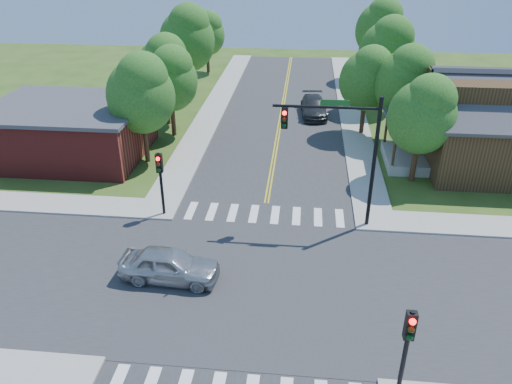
# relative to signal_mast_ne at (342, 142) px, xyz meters

# --- Properties ---
(ground) EXTENTS (100.00, 100.00, 0.00)m
(ground) POSITION_rel_signal_mast_ne_xyz_m (-3.91, -5.59, -4.85)
(ground) COLOR #2F4A17
(ground) RESTS_ON ground
(road_ns) EXTENTS (10.00, 90.00, 0.04)m
(road_ns) POSITION_rel_signal_mast_ne_xyz_m (-3.91, -5.59, -4.83)
(road_ns) COLOR #2D2D30
(road_ns) RESTS_ON ground
(road_ew) EXTENTS (90.00, 10.00, 0.04)m
(road_ew) POSITION_rel_signal_mast_ne_xyz_m (-3.91, -5.59, -4.83)
(road_ew) COLOR #2D2D30
(road_ew) RESTS_ON ground
(intersection_patch) EXTENTS (10.20, 10.20, 0.06)m
(intersection_patch) POSITION_rel_signal_mast_ne_xyz_m (-3.91, -5.59, -4.85)
(intersection_patch) COLOR #2D2D30
(intersection_patch) RESTS_ON ground
(sidewalk_ne) EXTENTS (40.00, 40.00, 0.14)m
(sidewalk_ne) POSITION_rel_signal_mast_ne_xyz_m (11.90, 10.23, -4.78)
(sidewalk_ne) COLOR #9E9B93
(sidewalk_ne) RESTS_ON ground
(sidewalk_nw) EXTENTS (40.00, 40.00, 0.14)m
(sidewalk_nw) POSITION_rel_signal_mast_ne_xyz_m (-19.73, 10.23, -4.78)
(sidewalk_nw) COLOR #9E9B93
(sidewalk_nw) RESTS_ON ground
(crosswalk_north) EXTENTS (8.85, 2.00, 0.01)m
(crosswalk_north) POSITION_rel_signal_mast_ne_xyz_m (-3.91, 0.61, -4.80)
(crosswalk_north) COLOR white
(crosswalk_north) RESTS_ON ground
(centerline) EXTENTS (0.30, 90.00, 0.01)m
(centerline) POSITION_rel_signal_mast_ne_xyz_m (-3.91, -5.59, -4.80)
(centerline) COLOR gold
(centerline) RESTS_ON ground
(signal_mast_ne) EXTENTS (5.30, 0.42, 7.20)m
(signal_mast_ne) POSITION_rel_signal_mast_ne_xyz_m (0.00, 0.00, 0.00)
(signal_mast_ne) COLOR black
(signal_mast_ne) RESTS_ON ground
(signal_pole_se) EXTENTS (0.34, 0.42, 3.80)m
(signal_pole_se) POSITION_rel_signal_mast_ne_xyz_m (1.69, -11.21, -2.19)
(signal_pole_se) COLOR black
(signal_pole_se) RESTS_ON ground
(signal_pole_nw) EXTENTS (0.34, 0.42, 3.80)m
(signal_pole_nw) POSITION_rel_signal_mast_ne_xyz_m (-9.51, -0.01, -2.19)
(signal_pole_nw) COLOR black
(signal_pole_nw) RESTS_ON ground
(house_ne) EXTENTS (13.05, 8.80, 7.11)m
(house_ne) POSITION_rel_signal_mast_ne_xyz_m (11.19, 8.65, -1.52)
(house_ne) COLOR #332312
(house_ne) RESTS_ON ground
(building_nw) EXTENTS (10.40, 8.40, 3.73)m
(building_nw) POSITION_rel_signal_mast_ne_xyz_m (-18.11, 7.61, -2.97)
(building_nw) COLOR maroon
(building_nw) RESTS_ON ground
(tree_e_a) EXTENTS (4.09, 3.89, 6.95)m
(tree_e_a) POSITION_rel_signal_mast_ne_xyz_m (5.15, 5.82, -0.30)
(tree_e_a) COLOR #382314
(tree_e_a) RESTS_ON ground
(tree_e_b) EXTENTS (4.32, 4.10, 7.34)m
(tree_e_b) POSITION_rel_signal_mast_ne_xyz_m (5.12, 12.31, -0.04)
(tree_e_b) COLOR #382314
(tree_e_b) RESTS_ON ground
(tree_e_c) EXTENTS (4.79, 4.55, 8.14)m
(tree_e_c) POSITION_rel_signal_mast_ne_xyz_m (4.81, 19.87, 0.48)
(tree_e_c) COLOR #382314
(tree_e_c) RESTS_ON ground
(tree_e_d) EXTENTS (4.94, 4.70, 8.41)m
(tree_e_d) POSITION_rel_signal_mast_ne_xyz_m (5.36, 29.80, 0.66)
(tree_e_d) COLOR #382314
(tree_e_d) RESTS_ON ground
(tree_w_a) EXTENTS (4.46, 4.24, 7.58)m
(tree_w_a) POSITION_rel_signal_mast_ne_xyz_m (-12.49, 7.05, 0.11)
(tree_w_a) COLOR #382314
(tree_w_a) RESTS_ON ground
(tree_w_b) EXTENTS (4.32, 4.11, 7.35)m
(tree_w_b) POSITION_rel_signal_mast_ne_xyz_m (-12.98, 14.58, -0.04)
(tree_w_b) COLOR #382314
(tree_w_b) RESTS_ON ground
(tree_w_c) EXTENTS (5.04, 4.79, 8.58)m
(tree_w_c) POSITION_rel_signal_mast_ne_xyz_m (-12.79, 22.09, 0.77)
(tree_w_c) COLOR #382314
(tree_w_c) RESTS_ON ground
(tree_w_d) EXTENTS (3.92, 3.73, 6.67)m
(tree_w_d) POSITION_rel_signal_mast_ne_xyz_m (-12.76, 31.16, -0.48)
(tree_w_d) COLOR #382314
(tree_w_d) RESTS_ON ground
(tree_house) EXTENTS (4.07, 3.86, 6.91)m
(tree_house) POSITION_rel_signal_mast_ne_xyz_m (2.63, 13.76, -0.32)
(tree_house) COLOR #382314
(tree_house) RESTS_ON ground
(tree_bldg) EXTENTS (4.12, 3.91, 7.00)m
(tree_bldg) POSITION_rel_signal_mast_ne_xyz_m (-11.89, 12.09, -0.27)
(tree_bldg) COLOR #382314
(tree_bldg) RESTS_ON ground
(car_silver) EXTENTS (2.34, 4.75, 1.55)m
(car_silver) POSITION_rel_signal_mast_ne_xyz_m (-7.69, -5.63, -4.08)
(car_silver) COLOR #B3B7BB
(car_silver) RESTS_ON ground
(car_dgrey) EXTENTS (2.82, 5.42, 1.49)m
(car_dgrey) POSITION_rel_signal_mast_ne_xyz_m (-1.16, 17.81, -4.11)
(car_dgrey) COLOR #2E3133
(car_dgrey) RESTS_ON ground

